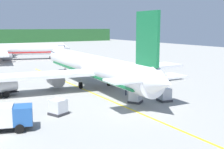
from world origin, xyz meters
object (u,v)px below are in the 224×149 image
at_px(cargo_container_mid, 164,95).
at_px(crew_loader_left, 167,84).
at_px(cargo_container_far, 58,107).
at_px(crew_loader_right, 135,84).
at_px(airliner_mid_apron, 7,50).
at_px(cargo_container_near, 136,95).
at_px(crew_marshaller, 126,88).
at_px(service_truck_fuel, 0,117).
at_px(airliner_foreground, 93,67).

relative_size(cargo_container_mid, crew_loader_left, 1.11).
distance_m(cargo_container_mid, cargo_container_far, 14.65).
bearing_deg(crew_loader_right, cargo_container_far, -158.04).
distance_m(cargo_container_mid, crew_loader_left, 7.19).
height_order(airliner_mid_apron, cargo_container_near, airliner_mid_apron).
bearing_deg(cargo_container_near, crew_loader_right, 54.76).
distance_m(cargo_container_near, cargo_container_mid, 4.07).
height_order(cargo_container_near, crew_marshaller, cargo_container_near).
bearing_deg(crew_loader_left, service_truck_fuel, -167.69).
xyz_separation_m(service_truck_fuel, cargo_container_near, (17.50, 1.99, -0.47)).
xyz_separation_m(cargo_container_near, crew_marshaller, (1.30, 4.27, 0.03)).
bearing_deg(cargo_container_mid, cargo_container_near, 160.38).
height_order(cargo_container_near, cargo_container_far, cargo_container_near).
height_order(cargo_container_near, crew_loader_left, cargo_container_near).
height_order(airliner_mid_apron, crew_marshaller, airliner_mid_apron).
bearing_deg(service_truck_fuel, crew_loader_left, 12.31).
bearing_deg(crew_loader_left, cargo_container_mid, -134.47).
height_order(airliner_mid_apron, service_truck_fuel, airliner_mid_apron).
height_order(cargo_container_near, crew_loader_right, cargo_container_near).
distance_m(airliner_mid_apron, service_truck_fuel, 64.53).
distance_m(cargo_container_far, crew_marshaller, 12.66).
bearing_deg(cargo_container_near, cargo_container_mid, -19.62).
bearing_deg(cargo_container_far, crew_marshaller, 18.35).
bearing_deg(airliner_mid_apron, service_truck_fuel, -101.85).
xyz_separation_m(airliner_mid_apron, cargo_container_near, (4.26, -61.14, -2.12)).
bearing_deg(airliner_mid_apron, airliner_foreground, -84.85).
bearing_deg(airliner_mid_apron, crew_loader_right, -80.85).
bearing_deg(airliner_foreground, airliner_mid_apron, 95.15).
bearing_deg(crew_marshaller, crew_loader_left, -3.84).
relative_size(airliner_foreground, crew_loader_left, 24.22).
bearing_deg(crew_loader_right, airliner_foreground, 125.27).
bearing_deg(airliner_foreground, cargo_container_near, -90.48).
bearing_deg(crew_loader_left, crew_loader_right, 148.18).
height_order(airliner_foreground, service_truck_fuel, airliner_foreground).
distance_m(airliner_mid_apron, cargo_container_mid, 63.07).
xyz_separation_m(service_truck_fuel, crew_loader_left, (26.38, 5.75, -0.45)).
bearing_deg(cargo_container_mid, airliner_mid_apron, 97.37).
distance_m(cargo_container_near, crew_loader_right, 7.89).
xyz_separation_m(cargo_container_mid, cargo_container_far, (-14.55, 1.66, 0.00)).
relative_size(airliner_mid_apron, crew_loader_left, 21.90).
distance_m(cargo_container_far, crew_loader_left, 19.90).
height_order(airliner_foreground, cargo_container_mid, airliner_foreground).
relative_size(cargo_container_near, cargo_container_mid, 1.17).
xyz_separation_m(service_truck_fuel, cargo_container_mid, (21.34, 0.62, -0.57)).
bearing_deg(airliner_mid_apron, cargo_container_near, -86.02).
xyz_separation_m(airliner_mid_apron, crew_marshaller, (5.56, -56.87, -2.09)).
relative_size(cargo_container_mid, crew_marshaller, 1.09).
height_order(service_truck_fuel, cargo_container_mid, service_truck_fuel).
height_order(airliner_foreground, cargo_container_far, airliner_foreground).
distance_m(service_truck_fuel, crew_loader_right, 23.62).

